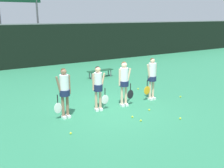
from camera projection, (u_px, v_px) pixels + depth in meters
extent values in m
plane|color=#2D7F56|center=(110.00, 107.00, 10.29)|extent=(140.00, 140.00, 0.00)
cube|color=black|center=(35.00, 46.00, 18.08)|extent=(60.00, 0.06, 2.91)
cube|color=slate|center=(33.00, 24.00, 17.70)|extent=(60.00, 0.08, 0.08)
cylinder|color=#515156|center=(0.00, 25.00, 18.38)|extent=(0.14, 0.14, 5.67)
cylinder|color=#515156|center=(38.00, 25.00, 19.75)|extent=(0.14, 0.14, 5.67)
cube|color=#19472D|center=(100.00, 70.00, 15.16)|extent=(1.62, 0.45, 0.04)
cylinder|color=slate|center=(108.00, 72.00, 15.68)|extent=(0.06, 0.06, 0.40)
cylinder|color=slate|center=(111.00, 73.00, 15.48)|extent=(0.06, 0.06, 0.40)
cylinder|color=slate|center=(89.00, 75.00, 14.94)|extent=(0.06, 0.06, 0.40)
cylinder|color=slate|center=(92.00, 76.00, 14.75)|extent=(0.06, 0.06, 0.40)
cylinder|color=#8C664C|center=(68.00, 106.00, 9.22)|extent=(0.10, 0.10, 0.84)
cylinder|color=#8C664C|center=(63.00, 107.00, 9.13)|extent=(0.10, 0.10, 0.84)
cube|color=white|center=(68.00, 116.00, 9.29)|extent=(0.11, 0.24, 0.09)
cube|color=white|center=(64.00, 117.00, 9.20)|extent=(0.11, 0.24, 0.09)
cylinder|color=#192347|center=(65.00, 93.00, 9.05)|extent=(0.36, 0.36, 0.21)
cylinder|color=white|center=(64.00, 85.00, 8.98)|extent=(0.31, 0.31, 0.71)
sphere|color=#8C664C|center=(64.00, 72.00, 8.86)|extent=(0.21, 0.21, 0.21)
sphere|color=#4C331E|center=(63.00, 71.00, 8.87)|extent=(0.19, 0.19, 0.19)
cylinder|color=#8C664C|center=(59.00, 86.00, 8.88)|extent=(0.22, 0.08, 0.67)
cylinder|color=#8C664C|center=(69.00, 84.00, 9.08)|extent=(0.08, 0.08, 0.67)
cylinder|color=black|center=(58.00, 99.00, 8.93)|extent=(0.03, 0.03, 0.28)
ellipsoid|color=silver|center=(58.00, 108.00, 9.02)|extent=(0.28, 0.03, 0.39)
cylinder|color=tan|center=(100.00, 100.00, 9.93)|extent=(0.10, 0.10, 0.81)
cylinder|color=tan|center=(96.00, 100.00, 9.88)|extent=(0.10, 0.10, 0.81)
cube|color=white|center=(101.00, 109.00, 9.99)|extent=(0.16, 0.26, 0.09)
cube|color=white|center=(97.00, 110.00, 9.94)|extent=(0.16, 0.26, 0.09)
cylinder|color=#192347|center=(98.00, 88.00, 9.78)|extent=(0.34, 0.34, 0.25)
cylinder|color=white|center=(98.00, 81.00, 9.72)|extent=(0.30, 0.30, 0.66)
sphere|color=tan|center=(98.00, 70.00, 9.61)|extent=(0.21, 0.21, 0.21)
sphere|color=black|center=(98.00, 69.00, 9.62)|extent=(0.20, 0.20, 0.20)
cylinder|color=tan|center=(103.00, 81.00, 9.78)|extent=(0.22, 0.12, 0.63)
cylinder|color=tan|center=(93.00, 82.00, 9.66)|extent=(0.08, 0.08, 0.63)
cylinder|color=black|center=(105.00, 91.00, 9.89)|extent=(0.03, 0.03, 0.27)
ellipsoid|color=silver|center=(105.00, 99.00, 9.97)|extent=(0.31, 0.03, 0.37)
cylinder|color=beige|center=(126.00, 95.00, 10.43)|extent=(0.10, 0.10, 0.85)
cylinder|color=beige|center=(122.00, 96.00, 10.36)|extent=(0.10, 0.10, 0.85)
cube|color=white|center=(126.00, 104.00, 10.50)|extent=(0.15, 0.25, 0.09)
cube|color=white|center=(122.00, 105.00, 10.43)|extent=(0.15, 0.25, 0.09)
cylinder|color=#192347|center=(124.00, 83.00, 10.27)|extent=(0.37, 0.37, 0.21)
cylinder|color=white|center=(124.00, 77.00, 10.20)|extent=(0.32, 0.32, 0.70)
sphere|color=beige|center=(124.00, 65.00, 10.09)|extent=(0.22, 0.22, 0.22)
sphere|color=#4C331E|center=(124.00, 64.00, 10.10)|extent=(0.20, 0.20, 0.20)
cylinder|color=beige|center=(129.00, 76.00, 10.28)|extent=(0.22, 0.11, 0.66)
cylinder|color=beige|center=(120.00, 77.00, 10.13)|extent=(0.08, 0.08, 0.66)
cylinder|color=black|center=(131.00, 87.00, 10.40)|extent=(0.03, 0.03, 0.27)
ellipsoid|color=black|center=(130.00, 94.00, 10.48)|extent=(0.30, 0.03, 0.37)
cylinder|color=beige|center=(153.00, 89.00, 11.24)|extent=(0.10, 0.10, 0.86)
cylinder|color=beige|center=(150.00, 90.00, 11.14)|extent=(0.10, 0.10, 0.86)
cube|color=white|center=(153.00, 98.00, 11.31)|extent=(0.12, 0.25, 0.09)
cube|color=white|center=(150.00, 99.00, 11.22)|extent=(0.12, 0.25, 0.09)
cylinder|color=#192347|center=(152.00, 78.00, 11.06)|extent=(0.37, 0.37, 0.20)
cylinder|color=white|center=(152.00, 72.00, 10.99)|extent=(0.32, 0.32, 0.73)
sphere|color=beige|center=(153.00, 61.00, 10.87)|extent=(0.19, 0.19, 0.19)
sphere|color=#4C331E|center=(152.00, 60.00, 10.88)|extent=(0.18, 0.18, 0.18)
cylinder|color=beige|center=(149.00, 72.00, 10.88)|extent=(0.22, 0.09, 0.70)
cylinder|color=beige|center=(155.00, 71.00, 11.10)|extent=(0.08, 0.08, 0.70)
cylinder|color=black|center=(147.00, 83.00, 10.93)|extent=(0.03, 0.03, 0.27)
ellipsoid|color=orange|center=(147.00, 90.00, 11.01)|extent=(0.32, 0.03, 0.37)
sphere|color=#CCE033|center=(180.00, 118.00, 9.11)|extent=(0.07, 0.07, 0.07)
sphere|color=#CCE033|center=(132.00, 117.00, 9.25)|extent=(0.07, 0.07, 0.07)
sphere|color=#CCE033|center=(138.00, 89.00, 12.77)|extent=(0.07, 0.07, 0.07)
sphere|color=#CCE033|center=(180.00, 97.00, 11.55)|extent=(0.07, 0.07, 0.07)
sphere|color=#CCE033|center=(71.00, 133.00, 7.97)|extent=(0.07, 0.07, 0.07)
sphere|color=#CCE033|center=(141.00, 121.00, 8.93)|extent=(0.07, 0.07, 0.07)
sphere|color=#CCE033|center=(149.00, 110.00, 9.94)|extent=(0.07, 0.07, 0.07)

